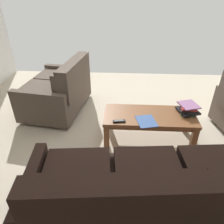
{
  "coord_description": "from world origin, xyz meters",
  "views": [
    {
      "loc": [
        -0.03,
        2.32,
        1.9
      ],
      "look_at": [
        0.09,
        0.25,
        0.62
      ],
      "focal_mm": 33.94,
      "sensor_mm": 36.0,
      "label": 1
    }
  ],
  "objects": [
    {
      "name": "sofa_main",
      "position": [
        -0.29,
        1.16,
        0.37
      ],
      "size": [
        2.14,
        1.0,
        0.86
      ],
      "color": "black",
      "rests_on": "ground"
    },
    {
      "name": "ground_plane",
      "position": [
        0.0,
        0.0,
        -0.0
      ],
      "size": [
        5.38,
        5.14,
        0.01
      ],
      "primitive_type": "cube",
      "color": "beige"
    },
    {
      "name": "loveseat_near",
      "position": [
        1.03,
        -0.8,
        0.37
      ],
      "size": [
        1.03,
        1.32,
        0.89
      ],
      "color": "black",
      "rests_on": "ground"
    },
    {
      "name": "loose_magazine",
      "position": [
        -0.33,
        0.09,
        0.4
      ],
      "size": [
        0.28,
        0.32,
        0.01
      ],
      "primitive_type": "cube",
      "rotation": [
        0.0,
        0.0,
        0.22
      ],
      "color": "#385693",
      "rests_on": "coffee_table"
    },
    {
      "name": "tv_remote",
      "position": [
        0.01,
        0.12,
        0.41
      ],
      "size": [
        0.16,
        0.07,
        0.02
      ],
      "color": "black",
      "rests_on": "coffee_table"
    },
    {
      "name": "coffee_table",
      "position": [
        -0.39,
        -0.07,
        0.34
      ],
      "size": [
        1.21,
        0.52,
        0.4
      ],
      "color": "brown",
      "rests_on": "ground"
    },
    {
      "name": "book_stack",
      "position": [
        -0.9,
        -0.17,
        0.46
      ],
      "size": [
        0.31,
        0.33,
        0.11
      ],
      "color": "#337F51",
      "rests_on": "coffee_table"
    }
  ]
}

